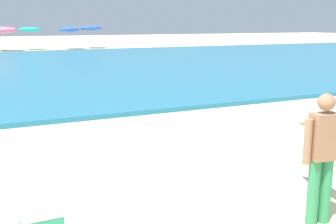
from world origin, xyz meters
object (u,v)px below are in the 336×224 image
(beach_umbrella_5, at_px, (30,29))
(beach_umbrella_6, at_px, (69,30))
(beach_umbrella_4, at_px, (4,30))
(beach_umbrella_7, at_px, (91,28))

(beach_umbrella_5, bearing_deg, beach_umbrella_6, -14.93)
(beach_umbrella_4, bearing_deg, beach_umbrella_7, 5.65)
(beach_umbrella_4, relative_size, beach_umbrella_7, 0.97)
(beach_umbrella_6, distance_m, beach_umbrella_7, 2.48)
(beach_umbrella_5, bearing_deg, beach_umbrella_4, -156.55)
(beach_umbrella_4, height_order, beach_umbrella_6, beach_umbrella_6)
(beach_umbrella_4, bearing_deg, beach_umbrella_6, 0.90)
(beach_umbrella_7, bearing_deg, beach_umbrella_6, -162.84)
(beach_umbrella_6, xyz_separation_m, beach_umbrella_7, (2.37, 0.73, 0.12))
(beach_umbrella_5, height_order, beach_umbrella_7, beach_umbrella_7)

